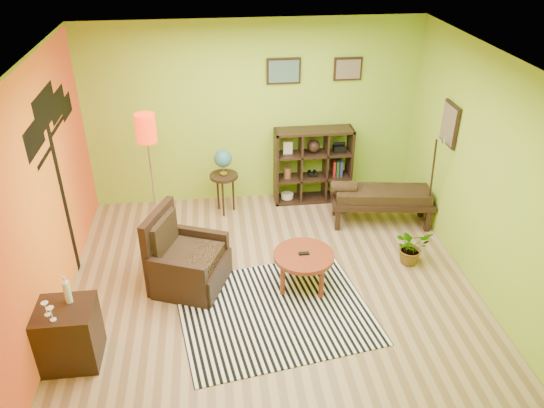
{
  "coord_description": "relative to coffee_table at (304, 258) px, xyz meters",
  "views": [
    {
      "loc": [
        -0.62,
        -5.31,
        4.18
      ],
      "look_at": [
        0.03,
        0.13,
        1.05
      ],
      "focal_mm": 35.0,
      "sensor_mm": 36.0,
      "label": 1
    }
  ],
  "objects": [
    {
      "name": "side_cabinet",
      "position": [
        -2.59,
        -0.95,
        -0.05
      ],
      "size": [
        0.58,
        0.53,
        1.0
      ],
      "color": "black",
      "rests_on": "ground"
    },
    {
      "name": "room_shell",
      "position": [
        -0.49,
        0.12,
        1.41
      ],
      "size": [
        5.04,
        4.54,
        2.82
      ],
      "color": "#9CC833",
      "rests_on": "ground"
    },
    {
      "name": "armchair",
      "position": [
        -1.45,
        0.19,
        -0.09
      ],
      "size": [
        1.06,
        1.05,
        1.0
      ],
      "color": "black",
      "rests_on": "ground"
    },
    {
      "name": "potted_plant",
      "position": [
        1.49,
        0.29,
        -0.2
      ],
      "size": [
        0.56,
        0.6,
        0.39
      ],
      "primitive_type": "imported",
      "rotation": [
        0.0,
        0.0,
        0.27
      ],
      "color": "#26661E",
      "rests_on": "ground"
    },
    {
      "name": "bench",
      "position": [
        1.35,
        1.32,
        0.04
      ],
      "size": [
        1.53,
        0.73,
        0.68
      ],
      "color": "black",
      "rests_on": "ground"
    },
    {
      "name": "zebra_rug",
      "position": [
        -0.42,
        -0.46,
        -0.39
      ],
      "size": [
        2.43,
        2.12,
        0.01
      ],
      "primitive_type": "cube",
      "rotation": [
        0.0,
        0.0,
        0.16
      ],
      "color": "white",
      "rests_on": "ground"
    },
    {
      "name": "ground",
      "position": [
        -0.39,
        0.11,
        -0.39
      ],
      "size": [
        5.0,
        5.0,
        0.0
      ],
      "primitive_type": "plane",
      "color": "tan",
      "rests_on": "ground"
    },
    {
      "name": "coffee_table",
      "position": [
        0.0,
        0.0,
        0.0
      ],
      "size": [
        0.74,
        0.74,
        0.48
      ],
      "color": "maroon",
      "rests_on": "ground"
    },
    {
      "name": "cube_shelf",
      "position": [
        0.52,
        2.14,
        0.21
      ],
      "size": [
        1.2,
        0.35,
        1.2
      ],
      "color": "black",
      "rests_on": "ground"
    },
    {
      "name": "globe_table",
      "position": [
        -0.89,
        1.91,
        0.39
      ],
      "size": [
        0.42,
        0.42,
        1.03
      ],
      "color": "black",
      "rests_on": "ground"
    },
    {
      "name": "floor_lamp",
      "position": [
        -1.87,
        1.32,
        1.1
      ],
      "size": [
        0.28,
        0.28,
        1.85
      ],
      "color": "silver",
      "rests_on": "ground"
    }
  ]
}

